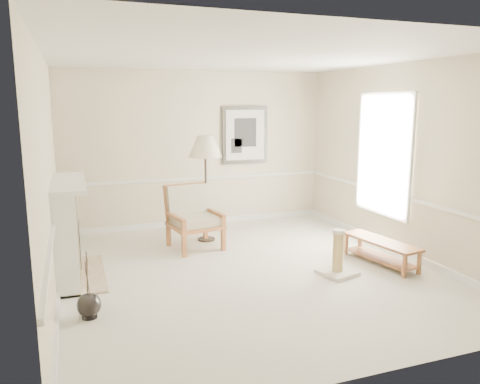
{
  "coord_description": "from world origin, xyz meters",
  "views": [
    {
      "loc": [
        -2.22,
        -5.8,
        2.29
      ],
      "look_at": [
        0.12,
        0.7,
        0.99
      ],
      "focal_mm": 35.0,
      "sensor_mm": 36.0,
      "label": 1
    }
  ],
  "objects_px": {
    "floor_vase": "(89,306)",
    "armchair": "(192,214)",
    "floor_lamp": "(205,149)",
    "scratching_post": "(338,261)",
    "bench": "(381,248)"
  },
  "relations": [
    {
      "from": "floor_lamp",
      "to": "bench",
      "type": "height_order",
      "value": "floor_lamp"
    },
    {
      "from": "armchair",
      "to": "floor_vase",
      "type": "bearing_deg",
      "value": -137.45
    },
    {
      "from": "armchair",
      "to": "floor_lamp",
      "type": "height_order",
      "value": "floor_lamp"
    },
    {
      "from": "bench",
      "to": "scratching_post",
      "type": "xyz_separation_m",
      "value": [
        -0.82,
        -0.18,
        -0.04
      ]
    },
    {
      "from": "floor_lamp",
      "to": "bench",
      "type": "bearing_deg",
      "value": -44.56
    },
    {
      "from": "floor_vase",
      "to": "armchair",
      "type": "xyz_separation_m",
      "value": [
        1.7,
        2.16,
        0.4
      ]
    },
    {
      "from": "floor_vase",
      "to": "floor_lamp",
      "type": "height_order",
      "value": "floor_lamp"
    },
    {
      "from": "floor_lamp",
      "to": "scratching_post",
      "type": "distance_m",
      "value": 2.86
    },
    {
      "from": "floor_lamp",
      "to": "scratching_post",
      "type": "relative_size",
      "value": 2.82
    },
    {
      "from": "armchair",
      "to": "floor_lamp",
      "type": "xyz_separation_m",
      "value": [
        0.31,
        0.26,
        1.01
      ]
    },
    {
      "from": "armchair",
      "to": "scratching_post",
      "type": "bearing_deg",
      "value": -60.84
    },
    {
      "from": "armchair",
      "to": "scratching_post",
      "type": "xyz_separation_m",
      "value": [
        1.53,
        -1.93,
        -0.34
      ]
    },
    {
      "from": "floor_vase",
      "to": "floor_lamp",
      "type": "distance_m",
      "value": 3.45
    },
    {
      "from": "scratching_post",
      "to": "floor_lamp",
      "type": "bearing_deg",
      "value": 119.18
    },
    {
      "from": "bench",
      "to": "scratching_post",
      "type": "distance_m",
      "value": 0.84
    }
  ]
}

